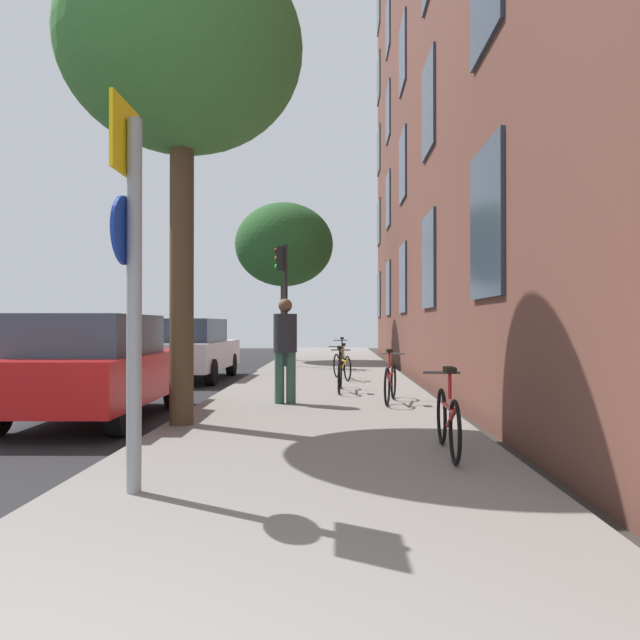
% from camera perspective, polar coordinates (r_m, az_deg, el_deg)
% --- Properties ---
extents(ground_plane, '(41.80, 41.80, 0.00)m').
position_cam_1_polar(ground_plane, '(16.64, -11.58, -5.54)').
color(ground_plane, '#332D28').
extents(road_asphalt, '(7.00, 38.00, 0.01)m').
position_cam_1_polar(road_asphalt, '(17.24, -18.43, -5.33)').
color(road_asphalt, '#232326').
rests_on(road_asphalt, ground).
extents(sidewalk, '(4.20, 38.00, 0.12)m').
position_cam_1_polar(sidewalk, '(16.21, 0.62, -5.47)').
color(sidewalk, gray).
rests_on(sidewalk, ground).
extents(building_facade, '(0.56, 27.00, 18.24)m').
position_cam_1_polar(building_facade, '(17.58, 9.98, 25.39)').
color(building_facade, brown).
rests_on(building_facade, ground).
extents(sign_post, '(0.16, 0.60, 3.17)m').
position_cam_1_polar(sign_post, '(5.05, -17.76, 4.98)').
color(sign_post, gray).
rests_on(sign_post, sidewalk).
extents(traffic_light, '(0.43, 0.24, 3.97)m').
position_cam_1_polar(traffic_light, '(19.35, -3.63, 3.54)').
color(traffic_light, black).
rests_on(traffic_light, sidewalk).
extents(tree_near, '(3.31, 3.31, 6.55)m').
position_cam_1_polar(tree_near, '(9.07, -13.17, 23.94)').
color(tree_near, '#4C3823').
rests_on(tree_near, sidewalk).
extents(tree_far, '(3.73, 3.73, 6.00)m').
position_cam_1_polar(tree_far, '(22.75, -3.48, 7.23)').
color(tree_far, '#4C3823').
rests_on(tree_far, sidewalk).
extents(bicycle_0, '(0.42, 1.63, 0.92)m').
position_cam_1_polar(bicycle_0, '(6.44, 12.25, -9.38)').
color(bicycle_0, black).
rests_on(bicycle_0, sidewalk).
extents(bicycle_1, '(0.49, 1.59, 0.94)m').
position_cam_1_polar(bicycle_1, '(10.44, 6.81, -5.92)').
color(bicycle_1, black).
rests_on(bicycle_1, sidewalk).
extents(bicycle_2, '(0.42, 1.73, 0.93)m').
position_cam_1_polar(bicycle_2, '(12.08, 1.94, -5.18)').
color(bicycle_2, black).
rests_on(bicycle_2, sidewalk).
extents(bicycle_3, '(0.56, 1.63, 0.90)m').
position_cam_1_polar(bicycle_3, '(14.70, 2.13, -4.38)').
color(bicycle_3, black).
rests_on(bicycle_3, sidewalk).
extents(bicycle_4, '(0.42, 1.67, 0.98)m').
position_cam_1_polar(bicycle_4, '(17.92, 2.11, -3.57)').
color(bicycle_4, black).
rests_on(bicycle_4, sidewalk).
extents(pedestrian_0, '(0.46, 0.46, 1.81)m').
position_cam_1_polar(pedestrian_0, '(10.19, -3.38, -2.29)').
color(pedestrian_0, '#33594C').
rests_on(pedestrian_0, sidewalk).
extents(car_0, '(1.93, 4.11, 1.62)m').
position_cam_1_polar(car_0, '(9.64, -20.85, -4.21)').
color(car_0, red).
rests_on(car_0, road_asphalt).
extents(car_1, '(1.96, 4.36, 1.62)m').
position_cam_1_polar(car_1, '(15.97, -12.53, -2.72)').
color(car_1, silver).
rests_on(car_1, road_asphalt).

